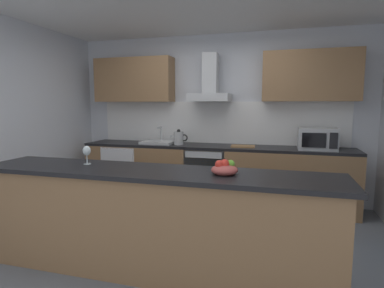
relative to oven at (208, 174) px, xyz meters
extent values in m
cube|color=slate|center=(0.07, -1.47, -0.47)|extent=(5.61, 4.63, 0.02)
cube|color=silver|center=(0.07, 0.41, 0.84)|extent=(5.61, 0.12, 2.60)
cube|color=silver|center=(-2.29, -1.47, 0.84)|extent=(0.12, 4.63, 2.60)
cube|color=white|center=(0.07, 0.33, 0.77)|extent=(3.92, 0.02, 0.66)
cube|color=olive|center=(0.07, 0.03, -0.03)|extent=(4.06, 0.60, 0.86)
cube|color=black|center=(0.07, 0.03, 0.42)|extent=(4.06, 0.60, 0.04)
cube|color=olive|center=(-0.02, -2.10, -0.01)|extent=(3.15, 0.52, 0.91)
cube|color=black|center=(-0.02, -2.10, 0.47)|extent=(3.25, 0.64, 0.04)
cube|color=olive|center=(-1.28, 0.18, 1.45)|extent=(1.30, 0.32, 0.70)
cube|color=olive|center=(1.43, 0.18, 1.45)|extent=(1.30, 0.32, 0.70)
cube|color=slate|center=(0.00, 0.01, 0.00)|extent=(0.60, 0.56, 0.80)
cube|color=black|center=(0.00, -0.29, -0.06)|extent=(0.50, 0.02, 0.48)
cube|color=#B7BABC|center=(0.00, -0.29, 0.34)|extent=(0.54, 0.02, 0.09)
cylinder|color=#B7BABC|center=(0.00, -0.32, 0.18)|extent=(0.49, 0.02, 0.02)
cube|color=white|center=(-1.38, 0.01, -0.04)|extent=(0.58, 0.56, 0.85)
cube|color=silver|center=(-1.38, -0.28, -0.04)|extent=(0.55, 0.02, 0.80)
cylinder|color=#B7BABC|center=(-1.16, -0.30, 0.01)|extent=(0.02, 0.02, 0.38)
cube|color=#B7BABC|center=(1.54, -0.02, 0.59)|extent=(0.50, 0.36, 0.30)
cube|color=black|center=(1.48, -0.21, 0.59)|extent=(0.30, 0.02, 0.19)
cube|color=black|center=(1.72, -0.21, 0.59)|extent=(0.10, 0.01, 0.21)
cube|color=silver|center=(-0.80, 0.01, 0.46)|extent=(0.50, 0.40, 0.04)
cylinder|color=#B7BABC|center=(-0.80, 0.13, 0.57)|extent=(0.03, 0.03, 0.26)
cylinder|color=#B7BABC|center=(-0.80, 0.05, 0.69)|extent=(0.03, 0.16, 0.03)
cylinder|color=#B7BABC|center=(-0.45, -0.03, 0.54)|extent=(0.15, 0.15, 0.20)
sphere|color=black|center=(-0.45, -0.03, 0.65)|extent=(0.06, 0.06, 0.06)
cone|color=#B7BABC|center=(-0.55, -0.03, 0.58)|extent=(0.09, 0.04, 0.07)
torus|color=black|center=(-0.36, -0.03, 0.55)|extent=(0.11, 0.02, 0.11)
cube|color=#B7BABC|center=(0.00, 0.11, 1.16)|extent=(0.62, 0.45, 0.12)
cube|color=#B7BABC|center=(0.00, 0.16, 1.52)|extent=(0.22, 0.22, 0.60)
cylinder|color=silver|center=(-0.72, -2.02, 0.49)|extent=(0.07, 0.07, 0.01)
cylinder|color=silver|center=(-0.72, -2.02, 0.54)|extent=(0.01, 0.01, 0.09)
ellipsoid|color=silver|center=(-0.72, -2.02, 0.62)|extent=(0.08, 0.08, 0.10)
ellipsoid|color=#B24C47|center=(0.62, -2.09, 0.52)|extent=(0.22, 0.22, 0.09)
sphere|color=red|center=(0.58, -2.11, 0.57)|extent=(0.07, 0.07, 0.07)
sphere|color=#66B233|center=(0.67, -2.06, 0.57)|extent=(0.07, 0.07, 0.07)
sphere|color=red|center=(0.62, -2.09, 0.57)|extent=(0.08, 0.08, 0.08)
cube|color=#9E7247|center=(0.53, -0.02, 0.45)|extent=(0.35, 0.24, 0.02)
camera|label=1|loc=(1.06, -4.60, 1.06)|focal=29.52mm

